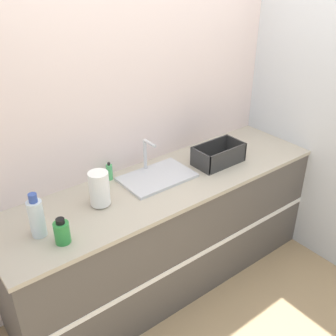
{
  "coord_description": "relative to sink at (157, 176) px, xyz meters",
  "views": [
    {
      "loc": [
        -1.44,
        -1.55,
        2.32
      ],
      "look_at": [
        -0.01,
        0.3,
        1.03
      ],
      "focal_mm": 42.0,
      "sensor_mm": 36.0,
      "label": 1
    }
  ],
  "objects": [
    {
      "name": "soap_dispenser",
      "position": [
        -0.27,
        0.19,
        0.04
      ],
      "size": [
        0.04,
        0.04,
        0.13
      ],
      "color": "#4CB266",
      "rests_on": "counter_cabinet"
    },
    {
      "name": "bottle_green",
      "position": [
        -0.82,
        -0.25,
        0.05
      ],
      "size": [
        0.09,
        0.09,
        0.16
      ],
      "color": "#2D8C3D",
      "rests_on": "counter_cabinet"
    },
    {
      "name": "dish_rack",
      "position": [
        0.5,
        -0.1,
        0.04
      ],
      "size": [
        0.38,
        0.21,
        0.15
      ],
      "color": "#2D2D2D",
      "rests_on": "counter_cabinet"
    },
    {
      "name": "counter_cabinet",
      "position": [
        0.03,
        -0.07,
        -0.47
      ],
      "size": [
        2.43,
        0.68,
        0.91
      ],
      "color": "#514C47",
      "rests_on": "ground_plane"
    },
    {
      "name": "bottle_clear",
      "position": [
        -0.9,
        -0.11,
        0.1
      ],
      "size": [
        0.09,
        0.09,
        0.27
      ],
      "color": "silver",
      "rests_on": "counter_cabinet"
    },
    {
      "name": "wall_back",
      "position": [
        0.03,
        0.29,
        0.37
      ],
      "size": [
        4.81,
        0.06,
        2.6
      ],
      "color": "silver",
      "rests_on": "ground_plane"
    },
    {
      "name": "sink",
      "position": [
        0.0,
        0.0,
        0.0
      ],
      "size": [
        0.51,
        0.33,
        0.25
      ],
      "color": "silver",
      "rests_on": "counter_cabinet"
    },
    {
      "name": "ground_plane",
      "position": [
        0.03,
        -0.4,
        -0.93
      ],
      "size": [
        12.0,
        12.0,
        0.0
      ],
      "primitive_type": "plane",
      "color": "tan"
    },
    {
      "name": "wall_right",
      "position": [
        1.27,
        -0.07,
        0.37
      ],
      "size": [
        0.06,
        2.66,
        2.6
      ],
      "color": "silver",
      "rests_on": "ground_plane"
    },
    {
      "name": "paper_towel_roll",
      "position": [
        -0.48,
        -0.05,
        0.1
      ],
      "size": [
        0.13,
        0.13,
        0.23
      ],
      "color": "#4C4C51",
      "rests_on": "counter_cabinet"
    }
  ]
}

